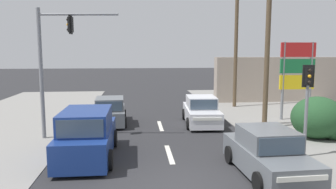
# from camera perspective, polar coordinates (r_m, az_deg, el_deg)

# --- Properties ---
(ground_plane) EXTENTS (140.00, 140.00, 0.00)m
(ground_plane) POSITION_cam_1_polar(r_m,az_deg,el_deg) (10.43, 1.96, -15.39)
(ground_plane) COLOR #28282B
(lane_dash_mid) EXTENTS (0.20, 2.40, 0.01)m
(lane_dash_mid) POSITION_cam_1_polar(r_m,az_deg,el_deg) (13.23, 0.25, -10.33)
(lane_dash_mid) COLOR silver
(lane_dash_mid) RESTS_ON ground
(lane_dash_far) EXTENTS (0.20, 2.40, 0.01)m
(lane_dash_far) POSITION_cam_1_polar(r_m,az_deg,el_deg) (18.04, -1.35, -5.47)
(lane_dash_far) COLOR silver
(lane_dash_far) RESTS_ON ground
(utility_pole_midground_right) EXTENTS (3.78, 0.41, 10.88)m
(utility_pole_midground_right) POSITION_cam_1_polar(r_m,az_deg,el_deg) (17.91, 16.75, 12.84)
(utility_pole_midground_right) COLOR brown
(utility_pole_midground_right) RESTS_ON ground
(utility_pole_background_right) EXTENTS (1.80, 0.26, 10.41)m
(utility_pole_background_right) POSITION_cam_1_polar(r_m,az_deg,el_deg) (24.32, 11.81, 10.66)
(utility_pole_background_right) COLOR brown
(utility_pole_background_right) RESTS_ON ground
(traffic_signal_mast) EXTENTS (3.67, 0.54, 6.00)m
(traffic_signal_mast) POSITION_cam_1_polar(r_m,az_deg,el_deg) (15.88, -19.54, 6.28)
(traffic_signal_mast) COLOR slate
(traffic_signal_mast) RESTS_ON ground
(pedestal_signal_right_kerb) EXTENTS (0.44, 0.30, 3.56)m
(pedestal_signal_right_kerb) POSITION_cam_1_polar(r_m,az_deg,el_deg) (13.42, 23.09, -0.11)
(pedestal_signal_right_kerb) COLOR slate
(pedestal_signal_right_kerb) RESTS_ON ground
(shopping_plaza_sign) EXTENTS (2.10, 0.16, 4.60)m
(shopping_plaza_sign) POSITION_cam_1_polar(r_m,az_deg,el_deg) (20.75, 21.60, 4.03)
(shopping_plaza_sign) COLOR slate
(shopping_plaza_sign) RESTS_ON ground
(roadside_bush) EXTENTS (2.55, 2.19, 1.98)m
(roadside_bush) POSITION_cam_1_polar(r_m,az_deg,el_deg) (16.85, 25.00, -3.89)
(roadside_bush) COLOR #234C28
(roadside_bush) RESTS_ON ground
(shopfront_wall_far) EXTENTS (12.00, 1.00, 3.60)m
(shopfront_wall_far) POSITION_cam_1_polar(r_m,az_deg,el_deg) (28.41, 20.10, 2.52)
(shopfront_wall_far) COLOR #A39384
(shopfront_wall_far) RESTS_ON ground
(sedan_oncoming_near) EXTENTS (2.03, 4.30, 1.56)m
(sedan_oncoming_near) POSITION_cam_1_polar(r_m,az_deg,el_deg) (11.39, 16.95, -9.95)
(sedan_oncoming_near) COLOR slate
(sedan_oncoming_near) RESTS_ON ground
(suv_kerbside_parked) EXTENTS (2.08, 4.55, 1.90)m
(suv_kerbside_parked) POSITION_cam_1_polar(r_m,az_deg,el_deg) (12.88, -13.91, -6.98)
(suv_kerbside_parked) COLOR navy
(suv_kerbside_parked) RESTS_ON ground
(sedan_receding_far) EXTENTS (2.07, 4.32, 1.56)m
(sedan_receding_far) POSITION_cam_1_polar(r_m,az_deg,el_deg) (18.46, 5.82, -2.99)
(sedan_receding_far) COLOR silver
(sedan_receding_far) RESTS_ON ground
(hatchback_crossing_left) EXTENTS (1.91, 3.70, 1.53)m
(hatchback_crossing_left) POSITION_cam_1_polar(r_m,az_deg,el_deg) (18.60, -10.04, -2.99)
(hatchback_crossing_left) COLOR slate
(hatchback_crossing_left) RESTS_ON ground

